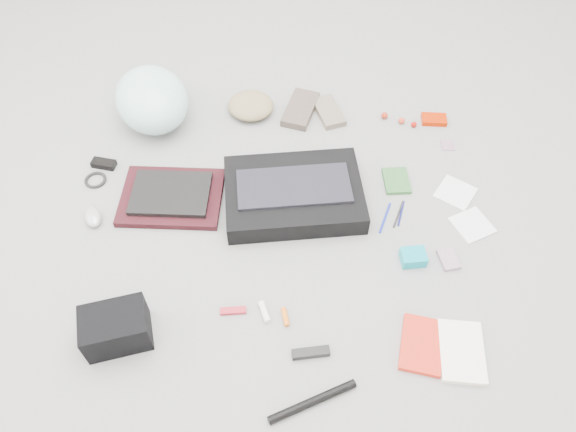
{
  "coord_description": "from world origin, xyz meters",
  "views": [
    {
      "loc": [
        0.03,
        -1.24,
        1.68
      ],
      "look_at": [
        0.0,
        0.0,
        0.05
      ],
      "focal_mm": 35.0,
      "sensor_mm": 36.0,
      "label": 1
    }
  ],
  "objects_px": {
    "messenger_bag": "(294,194)",
    "camera_bag": "(116,328)",
    "laptop": "(171,193)",
    "bike_helmet": "(152,100)",
    "accordion_wallet": "(413,257)",
    "book_red": "(422,345)"
  },
  "relations": [
    {
      "from": "messenger_bag",
      "to": "camera_bag",
      "type": "relative_size",
      "value": 2.52
    },
    {
      "from": "bike_helmet",
      "to": "book_red",
      "type": "relative_size",
      "value": 1.92
    },
    {
      "from": "book_red",
      "to": "accordion_wallet",
      "type": "relative_size",
      "value": 2.25
    },
    {
      "from": "messenger_bag",
      "to": "camera_bag",
      "type": "bearing_deg",
      "value": -140.35
    },
    {
      "from": "camera_bag",
      "to": "accordion_wallet",
      "type": "height_order",
      "value": "camera_bag"
    },
    {
      "from": "camera_bag",
      "to": "accordion_wallet",
      "type": "bearing_deg",
      "value": 2.12
    },
    {
      "from": "laptop",
      "to": "bike_helmet",
      "type": "distance_m",
      "value": 0.47
    },
    {
      "from": "bike_helmet",
      "to": "accordion_wallet",
      "type": "distance_m",
      "value": 1.25
    },
    {
      "from": "messenger_bag",
      "to": "book_red",
      "type": "distance_m",
      "value": 0.72
    },
    {
      "from": "messenger_bag",
      "to": "book_red",
      "type": "xyz_separation_m",
      "value": [
        0.42,
        -0.59,
        -0.03
      ]
    },
    {
      "from": "laptop",
      "to": "camera_bag",
      "type": "bearing_deg",
      "value": -96.92
    },
    {
      "from": "messenger_bag",
      "to": "book_red",
      "type": "height_order",
      "value": "messenger_bag"
    },
    {
      "from": "messenger_bag",
      "to": "camera_bag",
      "type": "distance_m",
      "value": 0.8
    },
    {
      "from": "bike_helmet",
      "to": "camera_bag",
      "type": "relative_size",
      "value": 1.83
    },
    {
      "from": "bike_helmet",
      "to": "book_red",
      "type": "bearing_deg",
      "value": -69.56
    },
    {
      "from": "messenger_bag",
      "to": "bike_helmet",
      "type": "bearing_deg",
      "value": 136.91
    },
    {
      "from": "laptop",
      "to": "accordion_wallet",
      "type": "xyz_separation_m",
      "value": [
        0.89,
        -0.26,
        -0.01
      ]
    },
    {
      "from": "laptop",
      "to": "bike_helmet",
      "type": "bearing_deg",
      "value": 107.78
    },
    {
      "from": "laptop",
      "to": "camera_bag",
      "type": "relative_size",
      "value": 1.45
    },
    {
      "from": "accordion_wallet",
      "to": "camera_bag",
      "type": "bearing_deg",
      "value": -169.24
    },
    {
      "from": "laptop",
      "to": "camera_bag",
      "type": "xyz_separation_m",
      "value": [
        -0.08,
        -0.57,
        0.03
      ]
    },
    {
      "from": "laptop",
      "to": "bike_helmet",
      "type": "relative_size",
      "value": 0.79
    }
  ]
}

